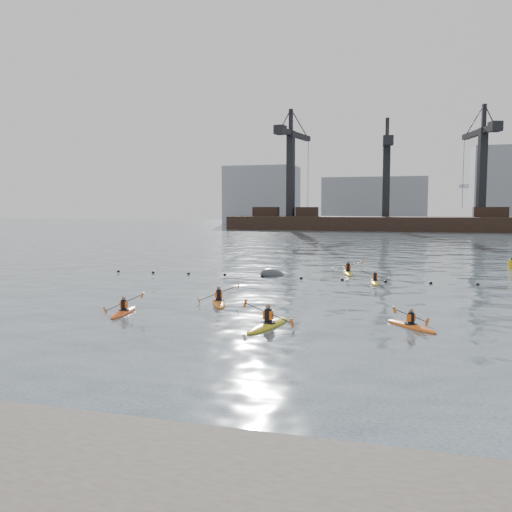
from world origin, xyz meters
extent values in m
plane|color=#313F48|center=(0.00, 0.00, 0.00)|extent=(400.00, 400.00, 0.00)
sphere|color=black|center=(-17.00, 22.50, 0.03)|extent=(0.24, 0.24, 0.24)
sphere|color=black|center=(-14.00, 22.66, 0.03)|extent=(0.24, 0.24, 0.24)
sphere|color=black|center=(-11.00, 22.75, 0.03)|extent=(0.24, 0.24, 0.24)
sphere|color=black|center=(-8.00, 22.72, 0.03)|extent=(0.24, 0.24, 0.24)
sphere|color=black|center=(-5.00, 22.58, 0.03)|extent=(0.24, 0.24, 0.24)
sphere|color=black|center=(-2.00, 22.41, 0.03)|extent=(0.24, 0.24, 0.24)
sphere|color=black|center=(1.00, 22.28, 0.03)|extent=(0.24, 0.24, 0.24)
sphere|color=black|center=(4.00, 22.25, 0.03)|extent=(0.24, 0.24, 0.24)
sphere|color=black|center=(7.00, 22.34, 0.03)|extent=(0.24, 0.24, 0.24)
sphere|color=black|center=(10.00, 22.50, 0.03)|extent=(0.24, 0.24, 0.24)
cube|color=black|center=(0.00, 110.00, 0.85)|extent=(72.00, 12.00, 4.50)
cube|color=black|center=(-28.00, 110.00, 4.20)|extent=(6.00, 3.00, 2.20)
cube|color=black|center=(-18.00, 110.00, 4.20)|extent=(5.00, 3.00, 2.20)
cube|color=black|center=(22.00, 110.00, 4.20)|extent=(7.00, 3.00, 2.20)
cube|color=black|center=(-22.00, 110.00, 13.10)|extent=(1.85, 1.85, 20.00)
cube|color=black|center=(-21.53, 112.66, 22.50)|extent=(4.31, 17.93, 1.20)
cube|color=black|center=(-23.09, 103.80, 22.50)|extent=(2.62, 2.94, 2.00)
cube|color=black|center=(-22.00, 110.00, 25.60)|extent=(0.93, 0.93, 5.00)
cube|color=black|center=(0.00, 110.00, 11.60)|extent=(1.73, 1.73, 17.00)
cube|color=black|center=(-0.20, 112.24, 19.50)|extent=(2.50, 15.05, 1.20)
cube|color=black|center=(0.46, 104.77, 19.50)|extent=(2.42, 2.78, 2.00)
cube|color=black|center=(0.00, 110.00, 22.60)|extent=(0.87, 0.87, 5.00)
cube|color=black|center=(20.00, 110.00, 12.60)|extent=(1.96, 1.96, 19.00)
cube|color=black|center=(19.34, 112.46, 21.50)|extent=(5.56, 16.73, 1.20)
cube|color=black|center=(21.54, 104.25, 21.50)|extent=(2.80, 3.08, 2.00)
cube|color=black|center=(20.00, 110.00, 24.60)|extent=(0.98, 0.98, 5.00)
cube|color=gray|center=(-40.00, 150.00, 9.00)|extent=(22.00, 14.00, 18.00)
cube|color=gray|center=(-5.00, 150.00, 7.00)|extent=(30.00, 14.00, 14.00)
cylinder|color=gray|center=(30.00, 170.00, 10.00)|extent=(1.60, 1.60, 20.00)
ellipsoid|color=#ED5316|center=(-7.87, 7.33, 0.04)|extent=(1.04, 3.08, 0.30)
cylinder|color=black|center=(-7.87, 7.33, 0.16)|extent=(0.64, 0.64, 0.06)
cylinder|color=black|center=(-7.87, 7.33, 0.43)|extent=(0.28, 0.28, 0.49)
cube|color=#F55C0D|center=(-7.87, 7.33, 0.44)|extent=(0.37, 0.26, 0.32)
sphere|color=#8C6651|center=(-7.87, 7.33, 0.76)|extent=(0.20, 0.20, 0.20)
cylinder|color=black|center=(-7.87, 7.33, 0.52)|extent=(1.89, 0.31, 0.89)
cube|color=#D85914|center=(-8.83, 7.19, 0.12)|extent=(0.19, 0.16, 0.31)
cube|color=#D85914|center=(-6.92, 7.47, 0.92)|extent=(0.19, 0.16, 0.31)
ellipsoid|color=gold|center=(-0.28, 6.35, 0.04)|extent=(1.50, 3.67, 0.36)
cylinder|color=black|center=(-0.28, 6.35, 0.19)|extent=(0.81, 0.81, 0.07)
cylinder|color=black|center=(-0.28, 6.35, 0.51)|extent=(0.34, 0.34, 0.58)
cube|color=#F55C0D|center=(-0.28, 6.35, 0.53)|extent=(0.45, 0.33, 0.38)
sphere|color=#8C6651|center=(-0.28, 6.35, 0.90)|extent=(0.24, 0.24, 0.24)
cylinder|color=black|center=(-0.28, 6.35, 0.62)|extent=(2.33, 0.57, 0.74)
cube|color=#D85914|center=(-1.40, 6.60, 0.94)|extent=(0.19, 0.19, 0.38)
cube|color=#D85914|center=(0.84, 6.09, 0.29)|extent=(0.19, 0.19, 0.38)
ellipsoid|color=orange|center=(-4.30, 11.15, 0.04)|extent=(1.97, 3.39, 0.34)
cylinder|color=black|center=(-4.30, 11.15, 0.18)|extent=(0.84, 0.84, 0.06)
cylinder|color=black|center=(-4.30, 11.15, 0.48)|extent=(0.32, 0.32, 0.55)
cube|color=#F55C0D|center=(-4.30, 11.15, 0.50)|extent=(0.44, 0.37, 0.36)
sphere|color=#8C6651|center=(-4.30, 11.15, 0.85)|extent=(0.22, 0.22, 0.22)
cylinder|color=black|center=(-4.30, 11.15, 0.58)|extent=(2.04, 0.91, 0.84)
cube|color=#D85914|center=(-5.29, 10.72, 0.21)|extent=(0.22, 0.21, 0.36)
cube|color=#D85914|center=(-3.30, 11.58, 0.96)|extent=(0.22, 0.21, 0.36)
ellipsoid|color=gold|center=(3.31, 21.73, 0.04)|extent=(0.93, 3.03, 0.30)
cylinder|color=black|center=(3.31, 21.73, 0.16)|extent=(0.62, 0.62, 0.06)
cylinder|color=black|center=(3.31, 21.73, 0.42)|extent=(0.28, 0.28, 0.49)
cube|color=#F55C0D|center=(3.31, 21.73, 0.44)|extent=(0.36, 0.24, 0.32)
sphere|color=#8C6651|center=(3.31, 21.73, 0.75)|extent=(0.20, 0.20, 0.20)
cylinder|color=black|center=(3.31, 21.73, 0.51)|extent=(1.96, 0.26, 0.65)
cube|color=#D85914|center=(2.37, 21.63, 0.80)|extent=(0.15, 0.15, 0.32)
cube|color=#D85914|center=(4.26, 21.84, 0.23)|extent=(0.15, 0.15, 0.32)
ellipsoid|color=orange|center=(5.71, 7.96, 0.04)|extent=(2.45, 2.57, 0.30)
cylinder|color=black|center=(5.71, 7.96, 0.16)|extent=(0.78, 0.78, 0.06)
cylinder|color=black|center=(5.71, 7.96, 0.42)|extent=(0.28, 0.28, 0.48)
cube|color=#F55C0D|center=(5.71, 7.96, 0.43)|extent=(0.38, 0.38, 0.31)
sphere|color=#8C6651|center=(5.71, 7.96, 0.74)|extent=(0.19, 0.19, 0.19)
cylinder|color=black|center=(5.71, 7.96, 0.51)|extent=(1.42, 1.33, 0.77)
cube|color=#D85914|center=(6.40, 8.60, 0.17)|extent=(0.20, 0.20, 0.31)
cube|color=#D85914|center=(5.02, 7.32, 0.85)|extent=(0.20, 0.20, 0.31)
ellipsoid|color=gold|center=(0.94, 26.42, 0.05)|extent=(1.43, 3.68, 0.36)
cylinder|color=black|center=(0.94, 26.42, 0.19)|extent=(0.80, 0.80, 0.07)
cylinder|color=black|center=(0.94, 26.42, 0.51)|extent=(0.34, 0.34, 0.59)
cube|color=#F55C0D|center=(0.94, 26.42, 0.53)|extent=(0.45, 0.32, 0.38)
sphere|color=#8C6651|center=(0.94, 26.42, 0.90)|extent=(0.24, 0.24, 0.24)
cylinder|color=black|center=(0.94, 26.42, 0.62)|extent=(2.32, 0.51, 0.85)
cube|color=#D85914|center=(-0.19, 26.19, 0.25)|extent=(0.21, 0.19, 0.38)
cube|color=#D85914|center=(2.07, 26.65, 1.00)|extent=(0.21, 0.19, 0.38)
ellipsoid|color=#383A3D|center=(-4.46, 23.67, 0.00)|extent=(2.52, 2.53, 1.49)
cylinder|color=yellow|center=(14.00, 34.00, 0.29)|extent=(0.69, 0.69, 0.88)
camera|label=1|loc=(5.60, -16.11, 5.19)|focal=38.00mm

